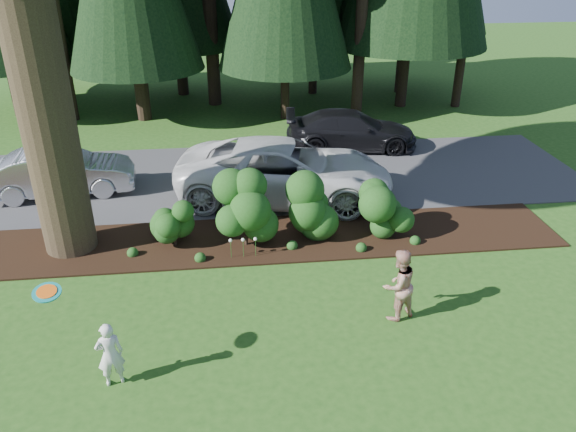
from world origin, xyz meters
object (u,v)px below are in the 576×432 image
(car_silver_wagon, at_px, (61,172))
(frisbee, at_px, (47,292))
(child, at_px, (110,354))
(car_white_suv, at_px, (285,171))
(adult, at_px, (399,285))
(car_dark_suv, at_px, (351,130))

(car_silver_wagon, height_order, frisbee, frisbee)
(frisbee, bearing_deg, car_silver_wagon, 103.40)
(frisbee, bearing_deg, child, -0.63)
(car_silver_wagon, relative_size, car_white_suv, 0.68)
(car_white_suv, bearing_deg, car_silver_wagon, 91.58)
(car_silver_wagon, xyz_separation_m, adult, (8.33, -7.14, 0.06))
(car_white_suv, bearing_deg, frisbee, 158.47)
(adult, bearing_deg, child, -11.64)
(car_silver_wagon, bearing_deg, frisbee, -172.90)
(child, height_order, adult, adult)
(car_white_suv, bearing_deg, car_dark_suv, -24.26)
(car_dark_suv, bearing_deg, frisbee, 153.01)
(child, height_order, frisbee, frisbee)
(car_white_suv, xyz_separation_m, child, (-3.87, -7.34, -0.26))
(child, xyz_separation_m, frisbee, (-0.80, 0.01, 1.36))
(car_white_suv, distance_m, car_dark_suv, 5.01)
(car_silver_wagon, xyz_separation_m, car_white_suv, (6.68, -1.11, 0.17))
(car_silver_wagon, relative_size, child, 3.30)
(car_silver_wagon, height_order, adult, adult)
(car_white_suv, distance_m, child, 8.30)
(car_dark_suv, height_order, child, car_dark_suv)
(adult, xyz_separation_m, frisbee, (-6.32, -1.29, 1.21))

